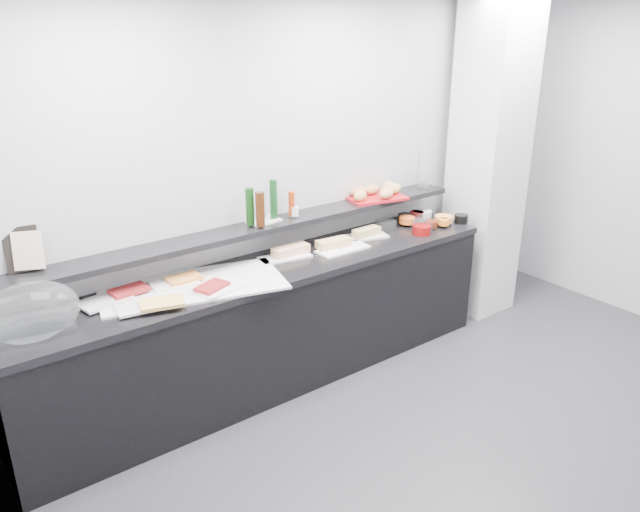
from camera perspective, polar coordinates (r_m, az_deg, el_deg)
ground at (r=4.13m, az=18.30°, el=-17.68°), size 5.00×5.00×0.00m
back_wall at (r=4.76m, az=0.32°, el=7.05°), size 5.00×0.02×2.70m
column at (r=5.56m, az=15.10°, el=8.41°), size 0.50×0.50×2.70m
buffet_cabinet at (r=4.49m, az=-4.50°, el=-6.62°), size 3.60×0.60×0.85m
counter_top at (r=4.30m, az=-4.68°, el=-1.32°), size 3.62×0.62×0.05m
wall_shelf at (r=4.35m, az=-6.03°, el=2.50°), size 3.60×0.25×0.04m
cloche_base at (r=3.78m, az=-25.02°, el=-5.94°), size 0.50×0.38×0.04m
cloche_dome at (r=3.70m, az=-24.87°, el=-4.73°), size 0.52×0.36×0.34m
linen_runner at (r=4.05m, az=-11.57°, el=-2.67°), size 1.25×0.82×0.01m
platter_meat_a at (r=3.95m, az=-19.08°, el=-3.89°), size 0.33×0.25×0.01m
food_meat_a at (r=4.00m, az=-17.06°, el=-3.00°), size 0.24×0.16×0.02m
platter_salmon at (r=4.07m, az=-13.16°, el=-2.44°), size 0.31×0.23×0.01m
food_salmon at (r=4.08m, az=-12.33°, el=-2.01°), size 0.21×0.14×0.02m
platter_cheese at (r=3.80m, az=-16.13°, el=-4.49°), size 0.30×0.22×0.01m
food_cheese at (r=3.78m, az=-14.27°, el=-4.18°), size 0.29×0.22×0.02m
platter_meat_b at (r=3.96m, az=-9.04°, el=-2.79°), size 0.36×0.27×0.01m
food_meat_b at (r=3.93m, az=-9.85°, el=-2.76°), size 0.24×0.19×0.02m
sandwich_plate_left at (r=4.43m, az=-3.24°, el=-0.11°), size 0.39×0.22×0.01m
sandwich_food_left at (r=4.46m, az=-2.70°, el=0.56°), size 0.27×0.11×0.06m
tongs_left at (r=4.35m, az=-3.80°, el=-0.39°), size 0.16×0.01×0.01m
sandwich_plate_mid at (r=4.58m, az=2.09°, el=0.63°), size 0.40×0.17×0.01m
sandwich_food_mid at (r=4.59m, az=1.23°, el=1.18°), size 0.27×0.13×0.06m
tongs_mid at (r=4.59m, az=2.06°, el=0.84°), size 0.13×0.10×0.01m
sandwich_plate_right at (r=4.84m, az=3.92°, el=1.76°), size 0.42×0.26×0.01m
sandwich_food_right at (r=4.84m, az=4.27°, el=2.21°), size 0.23×0.09×0.06m
tongs_right at (r=4.86m, az=4.73°, el=1.96°), size 0.16×0.04×0.01m
bowl_glass_fruit at (r=5.04m, az=6.01°, el=2.82°), size 0.22×0.22×0.07m
fill_glass_fruit at (r=5.15m, az=7.96°, el=3.28°), size 0.16×0.16×0.05m
bowl_black_jam at (r=5.23m, az=7.81°, el=3.42°), size 0.14×0.14×0.07m
fill_black_jam at (r=5.30m, az=8.84°, el=3.75°), size 0.15×0.15×0.05m
bowl_glass_cream at (r=5.31m, az=9.24°, el=3.63°), size 0.21×0.21×0.07m
fill_glass_cream at (r=5.34m, az=9.30°, el=3.87°), size 0.20×0.20×0.05m
bowl_red_jam at (r=4.97m, az=9.27°, el=2.39°), size 0.16×0.16×0.07m
fill_red_jam at (r=5.08m, az=10.14°, el=2.90°), size 0.11×0.11×0.05m
bowl_glass_salmon at (r=5.09m, az=9.43°, el=2.83°), size 0.20×0.20×0.07m
fill_glass_salmon at (r=5.23m, az=11.24°, el=3.35°), size 0.16×0.16×0.05m
bowl_black_fruit at (r=5.30m, az=12.78°, el=3.34°), size 0.11×0.11×0.07m
fill_black_fruit at (r=5.15m, az=11.25°, el=3.07°), size 0.12×0.12×0.05m
framed_print at (r=3.90m, az=-25.59°, el=0.55°), size 0.20×0.10×0.26m
print_art at (r=3.87m, az=-25.14°, el=0.46°), size 0.17×0.11×0.22m
condiment_tray at (r=4.42m, az=-5.13°, el=3.19°), size 0.25×0.17×0.01m
bottle_green_a at (r=4.29m, az=-6.43°, el=4.51°), size 0.07×0.07×0.26m
bottle_brown at (r=4.26m, az=-5.49°, el=4.27°), size 0.08×0.08×0.24m
bottle_green_b at (r=4.42m, az=-4.27°, el=5.21°), size 0.07×0.07×0.28m
bottle_hot at (r=4.47m, az=-2.62°, el=4.78°), size 0.05×0.05×0.18m
shaker_salt at (r=4.49m, az=-2.19°, el=4.11°), size 0.04×0.04×0.07m
shaker_pepper at (r=4.48m, az=-2.48°, el=4.07°), size 0.03×0.03×0.07m
bread_tray at (r=4.99m, az=5.01°, el=5.39°), size 0.51×0.41×0.02m
bread_roll_nw at (r=4.96m, az=3.56°, el=5.92°), size 0.16×0.10×0.08m
bread_roll_n at (r=5.02m, az=4.79°, el=6.10°), size 0.15×0.11×0.08m
bread_roll_ne at (r=5.14m, az=6.28°, el=6.40°), size 0.14×0.11×0.08m
bread_roll_sw at (r=4.82m, az=3.70°, el=5.49°), size 0.12×0.08×0.08m
bread_roll_s at (r=4.91m, az=6.08°, el=5.71°), size 0.17×0.14×0.08m
bread_roll_se at (r=5.03m, az=6.22°, el=6.06°), size 0.15×0.12×0.08m
bread_roll_mide at (r=5.06m, az=6.77°, el=6.15°), size 0.18×0.15×0.08m
carafe at (r=5.28m, az=9.47°, el=7.63°), size 0.12×0.12×0.30m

